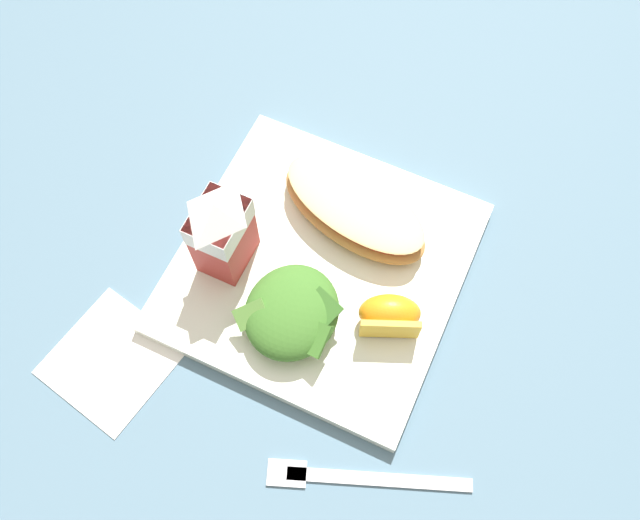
{
  "coord_description": "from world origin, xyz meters",
  "views": [
    {
      "loc": [
        -0.25,
        -0.11,
        0.64
      ],
      "look_at": [
        0.0,
        0.0,
        0.03
      ],
      "focal_mm": 37.34,
      "sensor_mm": 36.0,
      "label": 1
    }
  ],
  "objects_px": {
    "metal_fork": "(352,477)",
    "orange_wedge_front": "(390,315)",
    "green_salad_pile": "(295,314)",
    "paper_napkin": "(112,360)",
    "white_plate": "(320,267)",
    "milk_carton": "(221,230)",
    "cheesy_pizza_bread": "(354,209)"
  },
  "relations": [
    {
      "from": "metal_fork",
      "to": "orange_wedge_front",
      "type": "bearing_deg",
      "value": 10.26
    },
    {
      "from": "green_salad_pile",
      "to": "paper_napkin",
      "type": "distance_m",
      "value": 0.19
    },
    {
      "from": "white_plate",
      "to": "orange_wedge_front",
      "type": "bearing_deg",
      "value": -108.11
    },
    {
      "from": "orange_wedge_front",
      "to": "paper_napkin",
      "type": "distance_m",
      "value": 0.28
    },
    {
      "from": "white_plate",
      "to": "milk_carton",
      "type": "relative_size",
      "value": 2.55
    },
    {
      "from": "cheesy_pizza_bread",
      "to": "orange_wedge_front",
      "type": "bearing_deg",
      "value": -140.02
    },
    {
      "from": "white_plate",
      "to": "milk_carton",
      "type": "height_order",
      "value": "milk_carton"
    },
    {
      "from": "milk_carton",
      "to": "orange_wedge_front",
      "type": "bearing_deg",
      "value": -89.2
    },
    {
      "from": "green_salad_pile",
      "to": "orange_wedge_front",
      "type": "bearing_deg",
      "value": -65.97
    },
    {
      "from": "cheesy_pizza_bread",
      "to": "orange_wedge_front",
      "type": "height_order",
      "value": "orange_wedge_front"
    },
    {
      "from": "metal_fork",
      "to": "paper_napkin",
      "type": "bearing_deg",
      "value": 89.54
    },
    {
      "from": "orange_wedge_front",
      "to": "metal_fork",
      "type": "bearing_deg",
      "value": -169.74
    },
    {
      "from": "cheesy_pizza_bread",
      "to": "milk_carton",
      "type": "xyz_separation_m",
      "value": [
        -0.09,
        0.1,
        0.04
      ]
    },
    {
      "from": "white_plate",
      "to": "metal_fork",
      "type": "bearing_deg",
      "value": -147.22
    },
    {
      "from": "green_salad_pile",
      "to": "milk_carton",
      "type": "bearing_deg",
      "value": 69.76
    },
    {
      "from": "milk_carton",
      "to": "paper_napkin",
      "type": "height_order",
      "value": "milk_carton"
    },
    {
      "from": "milk_carton",
      "to": "orange_wedge_front",
      "type": "distance_m",
      "value": 0.18
    },
    {
      "from": "white_plate",
      "to": "paper_napkin",
      "type": "xyz_separation_m",
      "value": [
        -0.17,
        0.15,
        -0.01
      ]
    },
    {
      "from": "paper_napkin",
      "to": "green_salad_pile",
      "type": "bearing_deg",
      "value": -53.98
    },
    {
      "from": "green_salad_pile",
      "to": "milk_carton",
      "type": "distance_m",
      "value": 0.11
    },
    {
      "from": "cheesy_pizza_bread",
      "to": "paper_napkin",
      "type": "relative_size",
      "value": 1.67
    },
    {
      "from": "white_plate",
      "to": "milk_carton",
      "type": "bearing_deg",
      "value": 109.08
    },
    {
      "from": "orange_wedge_front",
      "to": "paper_napkin",
      "type": "relative_size",
      "value": 0.63
    },
    {
      "from": "orange_wedge_front",
      "to": "metal_fork",
      "type": "relative_size",
      "value": 0.38
    },
    {
      "from": "cheesy_pizza_bread",
      "to": "white_plate",
      "type": "bearing_deg",
      "value": 171.37
    },
    {
      "from": "cheesy_pizza_bread",
      "to": "orange_wedge_front",
      "type": "relative_size",
      "value": 2.65
    },
    {
      "from": "milk_carton",
      "to": "cheesy_pizza_bread",
      "type": "bearing_deg",
      "value": -46.31
    },
    {
      "from": "white_plate",
      "to": "paper_napkin",
      "type": "bearing_deg",
      "value": 140.07
    },
    {
      "from": "cheesy_pizza_bread",
      "to": "metal_fork",
      "type": "height_order",
      "value": "cheesy_pizza_bread"
    },
    {
      "from": "green_salad_pile",
      "to": "orange_wedge_front",
      "type": "relative_size",
      "value": 1.44
    },
    {
      "from": "cheesy_pizza_bread",
      "to": "green_salad_pile",
      "type": "distance_m",
      "value": 0.13
    },
    {
      "from": "metal_fork",
      "to": "milk_carton",
      "type": "bearing_deg",
      "value": 54.33
    }
  ]
}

